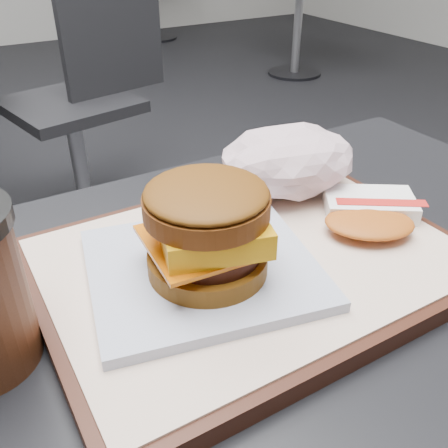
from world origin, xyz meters
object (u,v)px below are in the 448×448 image
customer_table (285,436)px  crumpled_wrapper (289,161)px  breakfast_sandwich (206,239)px  serving_tray (251,262)px  hash_brown (369,212)px  neighbor_chair (86,88)px

customer_table → crumpled_wrapper: (0.09, 0.15, 0.24)m
customer_table → breakfast_sandwich: (-0.06, 0.05, 0.24)m
serving_tray → customer_table: bearing=-79.5°
customer_table → breakfast_sandwich: breakfast_sandwich is taller
hash_brown → crumpled_wrapper: size_ratio=0.88×
crumpled_wrapper → neighbor_chair: neighbor_chair is taller
serving_tray → neighbor_chair: size_ratio=0.43×
customer_table → crumpled_wrapper: bearing=57.2°
customer_table → serving_tray: size_ratio=2.11×
customer_table → serving_tray: bearing=100.5°
breakfast_sandwich → hash_brown: size_ratio=1.63×
customer_table → hash_brown: hash_brown is taller
breakfast_sandwich → crumpled_wrapper: breakfast_sandwich is taller
breakfast_sandwich → hash_brown: (0.18, -0.00, -0.03)m
serving_tray → hash_brown: size_ratio=2.80×
serving_tray → breakfast_sandwich: bearing=-169.3°
hash_brown → neighbor_chair: 1.55m
breakfast_sandwich → hash_brown: 0.19m
neighbor_chair → customer_table: bearing=-99.4°
serving_tray → crumpled_wrapper: (0.10, 0.09, 0.04)m
breakfast_sandwich → customer_table: bearing=-37.8°
crumpled_wrapper → breakfast_sandwich: bearing=-148.4°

